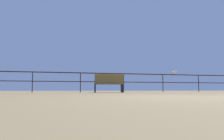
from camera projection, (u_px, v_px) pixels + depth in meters
name	position (u px, v px, depth m)	size (l,w,h in m)	color
ground_plane	(201.00, 97.00, 3.83)	(60.00, 60.00, 0.00)	brown
pier_railing	(103.00, 78.00, 11.72)	(26.02, 0.05, 1.04)	#311A1C
bench_near_left	(109.00, 83.00, 10.82)	(1.48, 0.81, 0.90)	brown
seagull_on_rail	(174.00, 73.00, 12.81)	(0.42, 0.27, 0.21)	silver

